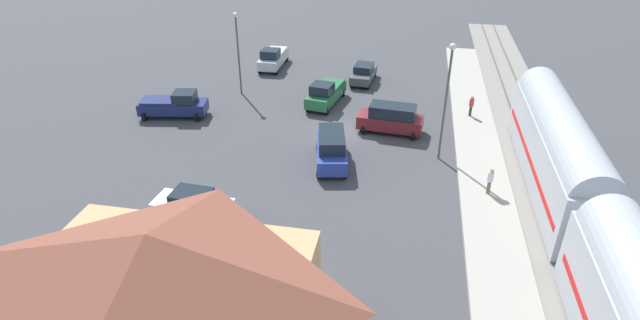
% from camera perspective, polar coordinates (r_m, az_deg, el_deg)
% --- Properties ---
extents(ground_plane, '(200.00, 200.00, 0.00)m').
position_cam_1_polar(ground_plane, '(39.31, 2.63, 3.30)').
color(ground_plane, '#424247').
extents(railway_track, '(4.80, 70.00, 0.30)m').
position_cam_1_polar(railway_track, '(40.02, 22.88, 1.51)').
color(railway_track, gray).
rests_on(railway_track, ground).
extents(platform, '(3.20, 46.00, 0.30)m').
position_cam_1_polar(platform, '(39.28, 17.23, 2.15)').
color(platform, '#A8A399').
rests_on(platform, ground).
extents(station_building, '(11.94, 9.55, 6.06)m').
position_cam_1_polar(station_building, '(21.11, -17.83, -14.26)').
color(station_building, tan).
rests_on(station_building, ground).
extents(pedestrian_on_platform, '(0.36, 0.36, 1.71)m').
position_cam_1_polar(pedestrian_on_platform, '(32.19, 18.64, -2.06)').
color(pedestrian_on_platform, brown).
rests_on(pedestrian_on_platform, platform).
extents(pedestrian_waiting_far, '(0.36, 0.36, 1.71)m').
position_cam_1_polar(pedestrian_waiting_far, '(42.51, 16.70, 6.01)').
color(pedestrian_waiting_far, '#333338').
rests_on(pedestrian_waiting_far, platform).
extents(suv_blue, '(2.87, 5.19, 2.22)m').
position_cam_1_polar(suv_blue, '(34.27, 1.30, 1.34)').
color(suv_blue, '#283D9E').
rests_on(suv_blue, ground).
extents(sedan_white, '(4.61, 2.49, 1.74)m').
position_cam_1_polar(sedan_white, '(29.83, -14.16, -4.92)').
color(sedan_white, white).
rests_on(sedan_white, ground).
extents(sedan_charcoal, '(2.23, 4.65, 1.74)m').
position_cam_1_polar(sedan_charcoal, '(49.04, 4.94, 9.73)').
color(sedan_charcoal, '#47494F').
rests_on(sedan_charcoal, ground).
extents(suv_maroon, '(5.07, 2.77, 2.22)m').
position_cam_1_polar(suv_maroon, '(39.00, 8.01, 4.68)').
color(suv_maroon, maroon).
rests_on(suv_maroon, ground).
extents(pickup_navy, '(5.66, 3.19, 2.14)m').
position_cam_1_polar(pickup_navy, '(43.01, -16.10, 6.01)').
color(pickup_navy, navy).
rests_on(pickup_navy, ground).
extents(pickup_silver, '(2.00, 5.41, 2.14)m').
position_cam_1_polar(pickup_silver, '(53.10, -5.31, 11.42)').
color(pickup_silver, silver).
rests_on(pickup_silver, ground).
extents(pickup_green, '(2.83, 5.65, 2.14)m').
position_cam_1_polar(pickup_green, '(43.73, 0.64, 7.57)').
color(pickup_green, '#236638').
rests_on(pickup_green, ground).
extents(light_pole_near_platform, '(0.44, 0.44, 8.19)m').
position_cam_1_polar(light_pole_near_platform, '(34.22, 14.16, 7.69)').
color(light_pole_near_platform, '#515156').
rests_on(light_pole_near_platform, ground).
extents(light_pole_lot_center, '(0.44, 0.44, 7.28)m').
position_cam_1_polar(light_pole_lot_center, '(45.48, -9.28, 12.85)').
color(light_pole_lot_center, '#515156').
rests_on(light_pole_lot_center, ground).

